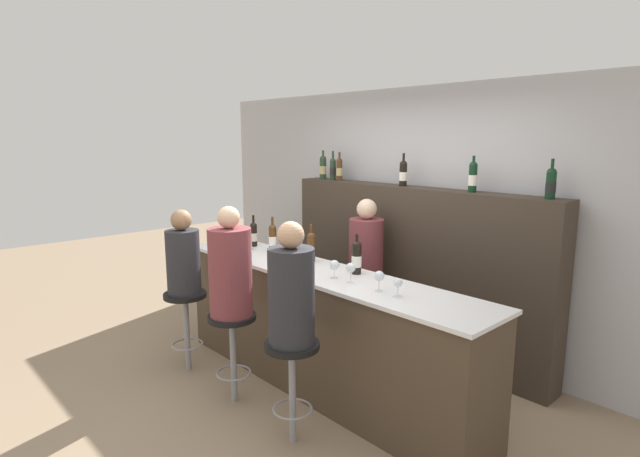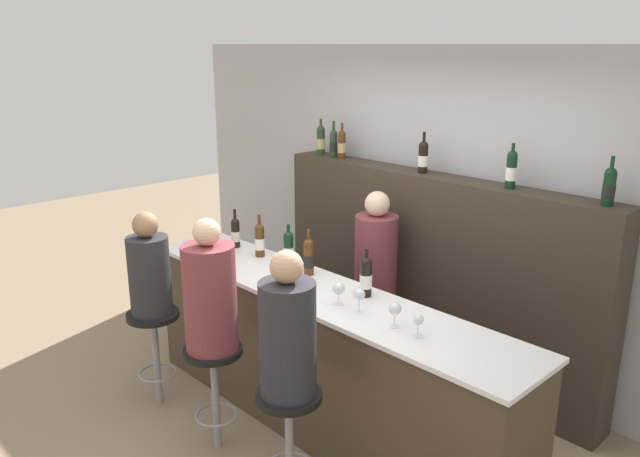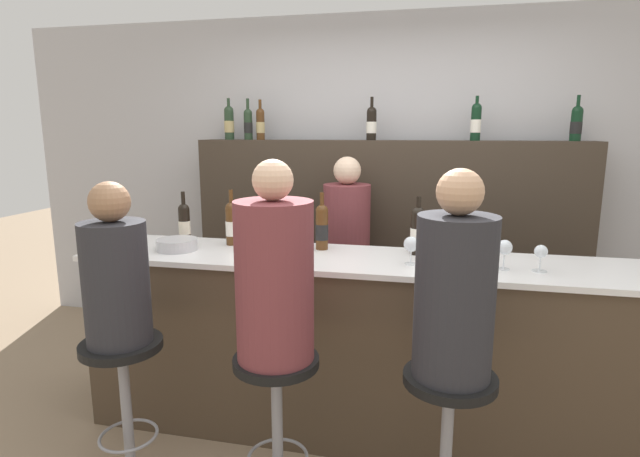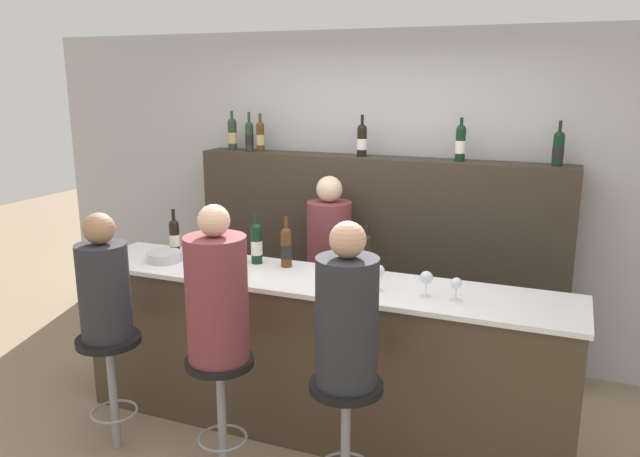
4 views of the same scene
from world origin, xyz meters
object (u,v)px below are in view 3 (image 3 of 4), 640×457
object	(u,v)px
wine_bottle_counter_3	(322,226)
wine_bottle_backbar_2	(260,124)
bar_stool_middle	(277,391)
guest_seated_left	(115,275)
bar_stool_left	(124,373)
wine_glass_1	(446,244)
wine_glass_0	(411,245)
wine_bottle_counter_1	(232,223)
wine_bottle_backbar_5	(576,123)
bartender	(346,271)
wine_glass_2	(505,248)
wine_bottle_backbar_3	(372,123)
metal_bowl	(177,244)
wine_bottle_backbar_1	(248,124)
guest_seated_middle	(274,276)
bar_stool_right	(448,411)
wine_bottle_counter_4	(418,230)
wine_glass_3	(541,253)
wine_bottle_counter_2	(286,224)
guest_seated_right	(455,289)
wine_bottle_backbar_0	(229,122)
wine_bottle_counter_0	(184,222)

from	to	relation	value
wine_bottle_counter_3	wine_bottle_backbar_2	distance (m)	1.43
bar_stool_middle	guest_seated_left	bearing A→B (deg)	180.00
wine_bottle_counter_3	bar_stool_left	world-z (taller)	wine_bottle_counter_3
wine_glass_1	wine_glass_0	bearing A→B (deg)	180.00
wine_bottle_counter_1	bar_stool_left	distance (m)	1.03
wine_bottle_backbar_5	bartender	world-z (taller)	wine_bottle_backbar_5
wine_bottle_counter_3	guest_seated_left	bearing A→B (deg)	-134.09
wine_glass_1	wine_glass_2	bearing A→B (deg)	0.00
wine_bottle_backbar_3	guest_seated_left	bearing A→B (deg)	-116.35
wine_glass_0	metal_bowl	bearing A→B (deg)	178.99
wine_glass_0	metal_bowl	xyz separation A→B (m)	(-1.33, 0.02, -0.07)
wine_bottle_backbar_1	wine_glass_1	distance (m)	2.10
wine_bottle_backbar_3	guest_seated_middle	size ratio (longest dim) A/B	0.37
bar_stool_left	bartender	distance (m)	1.72
wine_bottle_counter_3	bar_stool_right	world-z (taller)	wine_bottle_counter_3
wine_bottle_counter_3	bar_stool_left	xyz separation A→B (m)	(-0.79, -0.82, -0.59)
wine_bottle_counter_4	bartender	world-z (taller)	bartender
wine_glass_3	bartender	distance (m)	1.49
wine_bottle_backbar_1	bartender	distance (m)	1.42
wine_bottle_backbar_3	wine_glass_3	world-z (taller)	wine_bottle_backbar_3
bartender	bar_stool_left	bearing A→B (deg)	-118.69
wine_bottle_counter_2	wine_glass_2	distance (m)	1.21
wine_bottle_counter_1	wine_bottle_counter_4	distance (m)	1.10
wine_bottle_counter_1	guest_seated_right	distance (m)	1.51
wine_bottle_backbar_2	wine_glass_0	bearing A→B (deg)	-46.16
wine_bottle_counter_3	wine_bottle_backbar_3	size ratio (longest dim) A/B	1.04
guest_seated_right	bartender	xyz separation A→B (m)	(-0.68, 1.50, -0.39)
bartender	wine_bottle_backbar_5	bearing A→B (deg)	14.30
wine_bottle_counter_1	wine_bottle_backbar_3	world-z (taller)	wine_bottle_backbar_3
wine_glass_3	bartender	bearing A→B (deg)	140.59
wine_bottle_backbar_3	guest_seated_right	distance (m)	2.08
wine_bottle_backbar_5	bar_stool_right	bearing A→B (deg)	-114.48
wine_bottle_backbar_1	bar_stool_left	world-z (taller)	wine_bottle_backbar_1
wine_glass_3	metal_bowl	bearing A→B (deg)	179.31
guest_seated_right	wine_bottle_counter_4	bearing A→B (deg)	101.68
wine_glass_1	metal_bowl	bearing A→B (deg)	179.10
wine_bottle_backbar_1	wine_bottle_counter_3	bearing A→B (deg)	-52.20
wine_bottle_backbar_0	wine_glass_2	world-z (taller)	wine_bottle_backbar_0
bar_stool_left	wine_glass_2	bearing A→B (deg)	18.54
wine_bottle_counter_2	wine_bottle_backbar_2	xyz separation A→B (m)	(-0.52, 1.08, 0.59)
wine_bottle_backbar_3	metal_bowl	size ratio (longest dim) A/B	1.37
wine_bottle_counter_0	wine_bottle_backbar_3	bearing A→B (deg)	46.80
wine_bottle_counter_3	wine_bottle_backbar_2	world-z (taller)	wine_bottle_backbar_2
wine_glass_3	wine_bottle_backbar_3	bearing A→B (deg)	127.26
wine_bottle_counter_2	bar_stool_middle	distance (m)	1.03
bar_stool_middle	guest_seated_right	distance (m)	0.91
wine_glass_1	bartender	xyz separation A→B (m)	(-0.66, 0.91, -0.44)
wine_bottle_backbar_5	metal_bowl	bearing A→B (deg)	-151.78
guest_seated_left	bar_stool_right	distance (m)	1.58
wine_bottle_counter_4	bar_stool_left	bearing A→B (deg)	-148.54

